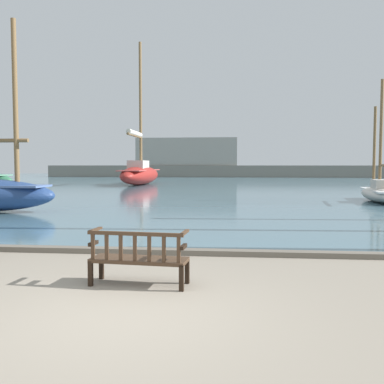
# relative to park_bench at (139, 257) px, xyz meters

# --- Properties ---
(ground_plane) EXTENTS (160.00, 160.00, 0.00)m
(ground_plane) POSITION_rel_park_bench_xyz_m (0.08, -1.36, -0.47)
(ground_plane) COLOR gray
(harbor_water) EXTENTS (100.00, 80.00, 0.08)m
(harbor_water) POSITION_rel_park_bench_xyz_m (0.08, 42.64, -0.43)
(harbor_water) COLOR slate
(harbor_water) RESTS_ON ground
(quay_edge_kerb) EXTENTS (40.00, 0.30, 0.12)m
(quay_edge_kerb) POSITION_rel_park_bench_xyz_m (0.08, 2.49, -0.41)
(quay_edge_kerb) COLOR #675F54
(quay_edge_kerb) RESTS_ON ground
(park_bench) EXTENTS (1.64, 0.67, 0.92)m
(park_bench) POSITION_rel_park_bench_xyz_m (0.00, 0.00, 0.00)
(park_bench) COLOR black
(park_bench) RESTS_ON ground
(sailboat_far_starboard) EXTENTS (2.81, 11.89, 13.67)m
(sailboat_far_starboard) POSITION_rel_park_bench_xyz_m (-7.48, 33.87, 0.74)
(sailboat_far_starboard) COLOR maroon
(sailboat_far_starboard) RESTS_ON harbor_water
(sailboat_outer_starboard) EXTENTS (2.08, 5.50, 6.30)m
(sailboat_outer_starboard) POSITION_rel_park_bench_xyz_m (9.10, 16.07, 0.17)
(sailboat_outer_starboard) COLOR silver
(sailboat_outer_starboard) RESTS_ON harbor_water
(far_breakwater) EXTENTS (55.76, 2.40, 6.17)m
(far_breakwater) POSITION_rel_park_bench_xyz_m (-1.99, 59.63, 1.55)
(far_breakwater) COLOR slate
(far_breakwater) RESTS_ON ground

